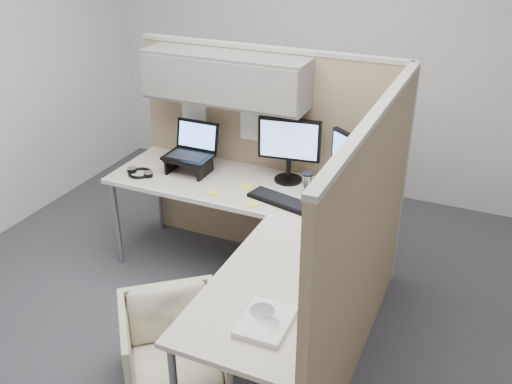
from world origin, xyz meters
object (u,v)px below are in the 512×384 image
at_px(office_chair, 174,342).
at_px(keyboard, 281,201).
at_px(desk, 252,224).
at_px(monitor_left, 289,145).

height_order(office_chair, keyboard, keyboard).
xyz_separation_m(desk, office_chair, (-0.13, -0.77, -0.40)).
distance_m(desk, keyboard, 0.29).
distance_m(office_chair, keyboard, 1.16).
relative_size(monitor_left, keyboard, 1.02).
xyz_separation_m(office_chair, keyboard, (0.22, 1.04, 0.45)).
bearing_deg(keyboard, desk, -94.67).
xyz_separation_m(desk, keyboard, (0.09, 0.27, 0.05)).
bearing_deg(desk, keyboard, 71.68).
bearing_deg(office_chair, desk, 41.39).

